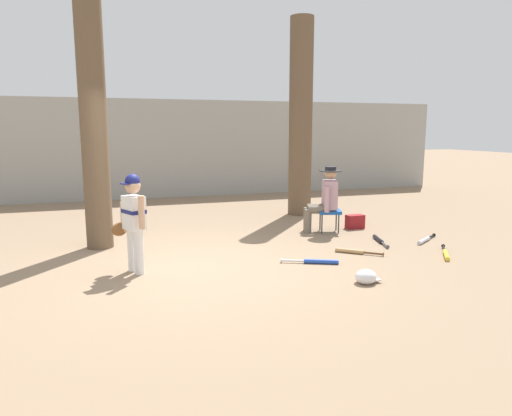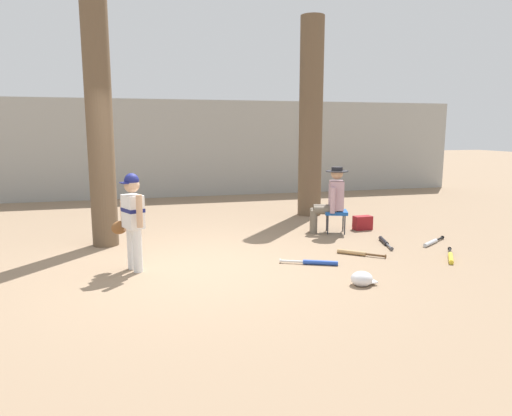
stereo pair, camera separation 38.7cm
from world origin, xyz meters
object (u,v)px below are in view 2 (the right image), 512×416
Objects in this scene: tree_behind_spectator at (310,135)px; bat_wood_tan at (355,253)px; tree_near_player at (98,87)px; bat_blue_youth at (316,262)px; young_ballplayer at (132,216)px; bat_aluminum_silver at (432,242)px; bat_black_composite at (384,242)px; handbag_beside_stool at (363,223)px; bat_yellow_trainer at (451,257)px; batting_helmet_white at (362,279)px; seated_spectator at (331,198)px; folding_stool at (336,213)px.

tree_behind_spectator is 7.32× the size of bat_wood_tan.
tree_near_player is 4.27m from bat_blue_youth.
young_ballplayer is (-3.79, -3.27, -1.01)m from tree_behind_spectator.
bat_aluminum_silver and bat_black_composite have the same top height.
young_ballplayer is at bearing -74.55° from tree_near_player.
bat_black_composite is (4.01, 0.44, -0.71)m from young_ballplayer.
tree_behind_spectator is 2.41m from handbag_beside_stool.
batting_helmet_white reaches higher than bat_yellow_trainer.
young_ballplayer is 1.09× the size of seated_spectator.
young_ballplayer is 4.80m from bat_aluminum_silver.
folding_stool is at bearing 112.96° from bat_yellow_trainer.
tree_near_player is at bearing 155.79° from bat_yellow_trainer.
seated_spectator is (-0.30, -1.81, -1.11)m from tree_behind_spectator.
folding_stool is at bearing 21.64° from young_ballplayer.
tree_near_player is 4.34m from seated_spectator.
bat_blue_youth is (2.88, -1.95, -2.48)m from tree_near_player.
tree_near_player reaches higher than bat_aluminum_silver.
folding_stool is at bearing 76.51° from bat_wood_tan.
bat_blue_youth is at bearing -165.35° from bat_aluminum_silver.
bat_blue_youth is at bearing -119.22° from seated_spectator.
bat_aluminum_silver is (2.29, 0.60, 0.00)m from bat_blue_youth.
folding_stool is at bearing -169.60° from handbag_beside_stool.
tree_behind_spectator is 5.04m from batting_helmet_white.
batting_helmet_white is at bearing -143.36° from bat_aluminum_silver.
bat_wood_tan is (0.77, 0.32, 0.00)m from bat_blue_youth.
bat_blue_youth is (-1.04, -1.85, -0.61)m from seated_spectator.
bat_yellow_trainer is (0.66, -3.91, -1.72)m from tree_behind_spectator.
tree_behind_spectator reaches higher than batting_helmet_white.
tree_near_player is at bearing 136.78° from batting_helmet_white.
seated_spectator is (3.91, -0.10, -1.88)m from tree_near_player.
tree_near_player is 4.67× the size of seated_spectator.
tree_near_player is 2.39m from young_ballplayer.
folding_stool is at bearing 58.18° from bat_blue_youth.
bat_yellow_trainer is at bearing -24.21° from tree_near_player.
bat_black_composite is at bearing 162.20° from bat_aluminum_silver.
folding_stool is 1.51× the size of handbag_beside_stool.
handbag_beside_stool is (0.60, 0.11, -0.23)m from folding_stool.
seated_spectator is (3.48, 1.45, -0.10)m from young_ballplayer.
seated_spectator is at bearing -173.65° from handbag_beside_stool.
seated_spectator is 3.53× the size of handbag_beside_stool.
tree_near_player is 5.19m from handbag_beside_stool.
tree_behind_spectator is at bearing 40.77° from young_ballplayer.
tree_behind_spectator is 4.32m from bat_yellow_trainer.
bat_wood_tan is at bearing -24.06° from tree_near_player.
seated_spectator reaches higher than bat_wood_tan.
bat_blue_youth is 1.03× the size of bat_black_composite.
young_ballplayer is 2.58m from bat_blue_youth.
young_ballplayer reaches higher than bat_black_composite.
handbag_beside_stool is at bearing 62.11° from batting_helmet_white.
handbag_beside_stool reaches higher than bat_black_composite.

